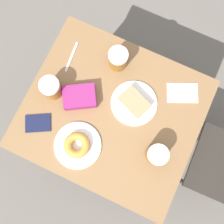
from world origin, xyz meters
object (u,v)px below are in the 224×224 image
Objects in this scene: beer_mug_right at (118,59)px; fork at (72,57)px; plate_with_donut at (77,145)px; beer_mug_left at (157,155)px; plate_with_cake at (134,103)px; beer_mug_center at (51,88)px; passport_near_edge at (38,123)px; blue_pouch at (80,97)px; napkin_folded at (182,93)px.

beer_mug_right is 0.65× the size of fork.
plate_with_donut is 0.38m from beer_mug_left.
plate_with_cake is 0.28m from beer_mug_left.
beer_mug_left is at bearing 82.42° from beer_mug_center.
beer_mug_left is 0.60m from passport_near_edge.
blue_pouch reaches higher than passport_near_edge.
blue_pouch reaches higher than napkin_folded.
beer_mug_left is at bearing 64.63° from fork.
plate_with_cake is at bearing 77.23° from fork.
blue_pouch is at bearing -156.64° from plate_with_donut.
napkin_folded is at bearing 178.99° from beer_mug_left.
beer_mug_center is 0.21m from fork.
fork is at bearing -83.93° from napkin_folded.
fork is (0.07, -0.23, -0.05)m from beer_mug_right.
plate_with_cake is 2.10× the size of beer_mug_right.
napkin_folded is (0.01, 0.37, -0.05)m from beer_mug_right.
beer_mug_center is at bearing -130.19° from plate_with_donut.
beer_mug_right is (-0.47, -0.00, 0.04)m from plate_with_donut.
plate_with_donut is at bearing -71.90° from beer_mug_left.
passport_near_edge is at bearing -26.56° from beer_mug_right.
blue_pouch is at bearing -102.49° from beer_mug_left.
passport_near_edge reaches higher than fork.
blue_pouch is (0.25, -0.09, -0.03)m from beer_mug_right.
plate_with_donut is at bearing 30.39° from fork.
plate_with_cake is 0.27m from blue_pouch.
plate_with_donut is at bearing -38.31° from napkin_folded.
beer_mug_center is 0.65× the size of fork.
plate_with_cake is 0.25m from napkin_folded.
beer_mug_left reaches higher than fork.
beer_mug_left is 0.61× the size of napkin_folded.
beer_mug_left is 0.50m from beer_mug_right.
passport_near_edge is at bearing -33.33° from blue_pouch.
beer_mug_left and beer_mug_center have the same top height.
beer_mug_right is at bearing -134.42° from plate_with_cake.
plate_with_cake is at bearing 152.03° from plate_with_donut.
passport_near_edge is at bearing -53.12° from plate_with_cake.
fork is 0.23m from blue_pouch.
plate_with_cake reaches higher than napkin_folded.
beer_mug_center reaches higher than napkin_folded.
beer_mug_left is 0.66m from fork.
beer_mug_right is at bearing -91.09° from napkin_folded.
beer_mug_left is 0.57× the size of blue_pouch.
napkin_folded is (-0.27, 0.60, -0.05)m from beer_mug_center.
plate_with_donut is 2.08× the size of beer_mug_left.
blue_pouch is (-0.02, 0.14, -0.03)m from beer_mug_center.
beer_mug_center is 0.57× the size of blue_pouch.
beer_mug_center is 0.36m from beer_mug_right.
beer_mug_left is at bearing 45.64° from plate_with_cake.
beer_mug_center is at bearing 0.48° from fork.
beer_mug_left is 0.60m from beer_mug_center.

